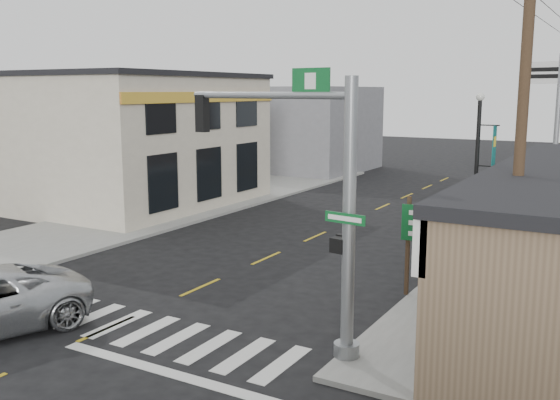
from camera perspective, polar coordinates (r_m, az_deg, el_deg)
The scene contains 17 objects.
ground at distance 17.13m, azimuth -15.54°, elevation -11.27°, with size 140.00×140.00×0.00m, color black.
sidewalk_right at distance 24.94m, azimuth 23.20°, elevation -4.87°, with size 6.00×38.00×0.13m, color gray.
sidewalk_left at distance 32.23m, azimuth -10.38°, elevation -1.00°, with size 6.00×38.00×0.13m, color gray.
center_line at distance 23.12m, azimuth -1.26°, elevation -5.33°, with size 0.12×56.00×0.01m, color gold.
crosswalk at distance 17.39m, azimuth -14.59°, elevation -10.89°, with size 11.00×2.20×0.01m, color silver.
left_building at distance 35.20m, azimuth -14.49°, elevation 5.24°, with size 12.00×12.00×6.80m, color beige.
bldg_distant_left at distance 48.71m, azimuth 2.31°, elevation 6.53°, with size 9.00×10.00×6.40m, color slate.
traffic_signal_pole at distance 13.96m, azimuth 3.48°, elevation 1.21°, with size 5.11×0.39×6.47m.
guide_sign at distance 18.39m, azimuth 13.65°, elevation -3.10°, with size 1.69×0.14×2.96m.
fire_hydrant at distance 18.09m, azimuth 18.88°, elevation -8.71°, with size 0.20×0.20×0.63m.
ped_crossing_sign at distance 21.48m, azimuth 19.24°, elevation -1.38°, with size 1.12×0.08×2.87m.
lamp_post at distance 24.79m, azimuth 17.70°, elevation 3.58°, with size 0.76×0.60×5.90m.
dance_center_sign at distance 29.50m, azimuth 24.14°, elevation 8.40°, with size 3.55×0.22×7.55m.
bare_tree at distance 17.33m, azimuth 23.07°, elevation 0.81°, with size 2.20×2.20×4.39m.
shrub_front at distance 14.40m, azimuth 21.68°, elevation -13.17°, with size 1.29×1.29×0.97m, color #1C3813.
shrub_back at distance 21.41m, azimuth 21.27°, elevation -5.67°, with size 1.20×1.20×0.90m, color black.
utility_pole_near at distance 14.91m, azimuth 21.13°, elevation 4.94°, with size 1.64×0.25×9.43m.
Camera 1 is at (11.57, -11.06, 6.10)m, focal length 40.00 mm.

